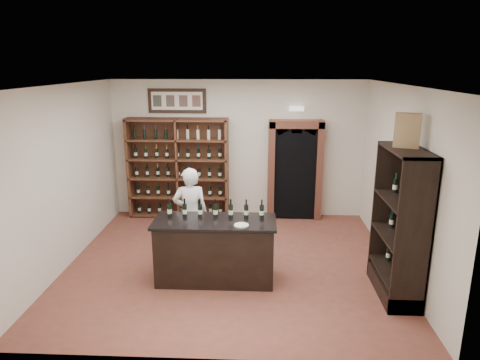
# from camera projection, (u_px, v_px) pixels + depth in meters

# --- Properties ---
(floor) EXTENTS (5.50, 5.50, 0.00)m
(floor) POSITION_uv_depth(u_px,v_px,m) (231.00, 263.00, 7.38)
(floor) COLOR brown
(floor) RESTS_ON ground
(ceiling) EXTENTS (5.50, 5.50, 0.00)m
(ceiling) POSITION_uv_depth(u_px,v_px,m) (230.00, 85.00, 6.59)
(ceiling) COLOR white
(ceiling) RESTS_ON wall_back
(wall_back) EXTENTS (5.50, 0.04, 3.00)m
(wall_back) POSITION_uv_depth(u_px,v_px,m) (238.00, 149.00, 9.39)
(wall_back) COLOR beige
(wall_back) RESTS_ON ground
(wall_left) EXTENTS (0.04, 5.00, 3.00)m
(wall_left) POSITION_uv_depth(u_px,v_px,m) (65.00, 177.00, 7.10)
(wall_left) COLOR beige
(wall_left) RESTS_ON ground
(wall_right) EXTENTS (0.04, 5.00, 3.00)m
(wall_right) POSITION_uv_depth(u_px,v_px,m) (401.00, 181.00, 6.86)
(wall_right) COLOR beige
(wall_right) RESTS_ON ground
(wine_shelf) EXTENTS (2.20, 0.38, 2.20)m
(wine_shelf) POSITION_uv_depth(u_px,v_px,m) (178.00, 168.00, 9.39)
(wine_shelf) COLOR #53321C
(wine_shelf) RESTS_ON ground
(framed_picture) EXTENTS (1.25, 0.04, 0.52)m
(framed_picture) POSITION_uv_depth(u_px,v_px,m) (177.00, 101.00, 9.14)
(framed_picture) COLOR black
(framed_picture) RESTS_ON wall_back
(arched_doorway) EXTENTS (1.17, 0.35, 2.17)m
(arched_doorway) POSITION_uv_depth(u_px,v_px,m) (295.00, 168.00, 9.27)
(arched_doorway) COLOR black
(arched_doorway) RESTS_ON ground
(emergency_light) EXTENTS (0.30, 0.10, 0.10)m
(emergency_light) POSITION_uv_depth(u_px,v_px,m) (297.00, 109.00, 9.02)
(emergency_light) COLOR white
(emergency_light) RESTS_ON wall_back
(tasting_counter) EXTENTS (1.88, 0.78, 1.00)m
(tasting_counter) POSITION_uv_depth(u_px,v_px,m) (215.00, 251.00, 6.68)
(tasting_counter) COLOR black
(tasting_counter) RESTS_ON ground
(counter_bottle_0) EXTENTS (0.07, 0.07, 0.30)m
(counter_bottle_0) POSITION_uv_depth(u_px,v_px,m) (170.00, 210.00, 6.67)
(counter_bottle_0) COLOR black
(counter_bottle_0) RESTS_ON tasting_counter
(counter_bottle_1) EXTENTS (0.07, 0.07, 0.30)m
(counter_bottle_1) POSITION_uv_depth(u_px,v_px,m) (185.00, 210.00, 6.66)
(counter_bottle_1) COLOR black
(counter_bottle_1) RESTS_ON tasting_counter
(counter_bottle_2) EXTENTS (0.07, 0.07, 0.30)m
(counter_bottle_2) POSITION_uv_depth(u_px,v_px,m) (200.00, 211.00, 6.65)
(counter_bottle_2) COLOR black
(counter_bottle_2) RESTS_ON tasting_counter
(counter_bottle_3) EXTENTS (0.07, 0.07, 0.30)m
(counter_bottle_3) POSITION_uv_depth(u_px,v_px,m) (215.00, 211.00, 6.64)
(counter_bottle_3) COLOR black
(counter_bottle_3) RESTS_ON tasting_counter
(counter_bottle_4) EXTENTS (0.07, 0.07, 0.30)m
(counter_bottle_4) POSITION_uv_depth(u_px,v_px,m) (231.00, 211.00, 6.63)
(counter_bottle_4) COLOR black
(counter_bottle_4) RESTS_ON tasting_counter
(counter_bottle_5) EXTENTS (0.07, 0.07, 0.30)m
(counter_bottle_5) POSITION_uv_depth(u_px,v_px,m) (246.00, 211.00, 6.62)
(counter_bottle_5) COLOR black
(counter_bottle_5) RESTS_ON tasting_counter
(counter_bottle_6) EXTENTS (0.07, 0.07, 0.30)m
(counter_bottle_6) POSITION_uv_depth(u_px,v_px,m) (262.00, 212.00, 6.61)
(counter_bottle_6) COLOR black
(counter_bottle_6) RESTS_ON tasting_counter
(side_cabinet) EXTENTS (0.48, 1.20, 2.20)m
(side_cabinet) POSITION_uv_depth(u_px,v_px,m) (400.00, 247.00, 6.20)
(side_cabinet) COLOR black
(side_cabinet) RESTS_ON ground
(shopkeeper) EXTENTS (0.65, 0.48, 1.63)m
(shopkeeper) POSITION_uv_depth(u_px,v_px,m) (190.00, 214.00, 7.39)
(shopkeeper) COLOR white
(shopkeeper) RESTS_ON ground
(plate) EXTENTS (0.22, 0.22, 0.02)m
(plate) POSITION_uv_depth(u_px,v_px,m) (241.00, 225.00, 6.32)
(plate) COLOR silver
(plate) RESTS_ON tasting_counter
(wine_crate) EXTENTS (0.36, 0.26, 0.47)m
(wine_crate) POSITION_uv_depth(u_px,v_px,m) (407.00, 130.00, 5.83)
(wine_crate) COLOR tan
(wine_crate) RESTS_ON side_cabinet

